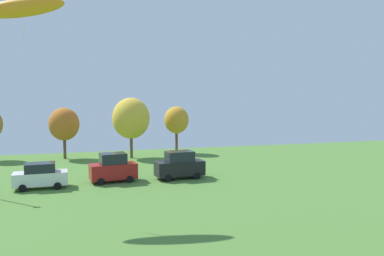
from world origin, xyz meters
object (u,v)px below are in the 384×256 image
at_px(parked_car_second_from_left, 40,176).
at_px(parked_car_third_from_left, 113,168).
at_px(parked_car_rightmost_in_row, 180,165).
at_px(treeline_tree_2, 64,124).
at_px(treeline_tree_3, 131,118).
at_px(treeline_tree_4, 176,120).
at_px(kite_flying_2, 22,8).

distance_m(parked_car_second_from_left, parked_car_third_from_left, 6.33).
xyz_separation_m(parked_car_rightmost_in_row, treeline_tree_2, (-10.98, 15.18, 3.02)).
distance_m(parked_car_second_from_left, treeline_tree_3, 17.53).
relative_size(treeline_tree_2, treeline_tree_4, 1.00).
bearing_deg(parked_car_rightmost_in_row, parked_car_third_from_left, 172.03).
bearing_deg(parked_car_rightmost_in_row, treeline_tree_3, 96.43).
bearing_deg(treeline_tree_3, treeline_tree_2, 168.26).
bearing_deg(kite_flying_2, treeline_tree_2, 85.22).
bearing_deg(treeline_tree_3, parked_car_third_from_left, -104.25).
relative_size(parked_car_third_from_left, treeline_tree_4, 0.70).
bearing_deg(parked_car_third_from_left, kite_flying_2, -140.24).
bearing_deg(parked_car_third_from_left, treeline_tree_3, 68.68).
relative_size(parked_car_second_from_left, parked_car_third_from_left, 1.03).
bearing_deg(treeline_tree_4, parked_car_third_from_left, -122.07).
bearing_deg(parked_car_third_from_left, parked_car_second_from_left, -179.21).
xyz_separation_m(parked_car_second_from_left, treeline_tree_4, (16.05, 16.48, 3.39)).
distance_m(kite_flying_2, parked_car_rightmost_in_row, 19.31).
distance_m(parked_car_rightmost_in_row, treeline_tree_4, 16.56).
bearing_deg(treeline_tree_3, treeline_tree_4, 20.19).
height_order(parked_car_third_from_left, treeline_tree_2, treeline_tree_2).
height_order(kite_flying_2, parked_car_rightmost_in_row, kite_flying_2).
distance_m(kite_flying_2, parked_car_third_from_left, 15.96).
xyz_separation_m(kite_flying_2, treeline_tree_3, (9.91, 20.22, -9.07)).
distance_m(parked_car_second_from_left, treeline_tree_4, 23.25).
bearing_deg(parked_car_third_from_left, treeline_tree_2, 100.44).
bearing_deg(treeline_tree_2, parked_car_second_from_left, -95.64).
bearing_deg(treeline_tree_2, parked_car_rightmost_in_row, -54.13).
distance_m(parked_car_rightmost_in_row, treeline_tree_3, 14.30).
distance_m(treeline_tree_3, treeline_tree_4, 6.86).
height_order(parked_car_second_from_left, treeline_tree_2, treeline_tree_2).
relative_size(parked_car_second_from_left, parked_car_rightmost_in_row, 0.94).
bearing_deg(parked_car_third_from_left, treeline_tree_4, 50.86).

